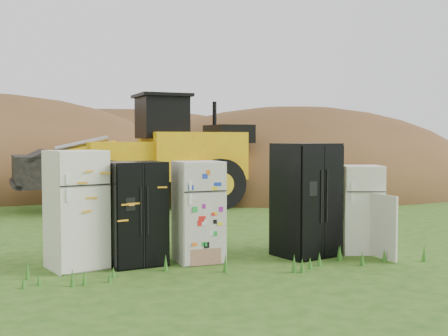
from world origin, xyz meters
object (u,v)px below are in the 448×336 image
at_px(fridge_sticker, 198,211).
at_px(fridge_open_door, 361,209).
at_px(fridge_black_right, 306,200).
at_px(wheel_loader, 134,151).
at_px(fridge_leftmost, 76,209).
at_px(fridge_black_side, 136,213).

relative_size(fridge_sticker, fridge_open_door, 1.07).
bearing_deg(fridge_black_right, wheel_loader, 87.00).
distance_m(fridge_sticker, fridge_open_door, 2.96).
xyz_separation_m(fridge_leftmost, wheel_loader, (1.54, 7.44, 0.75)).
bearing_deg(wheel_loader, fridge_black_right, -81.46).
distance_m(fridge_black_right, fridge_open_door, 1.08).
bearing_deg(fridge_black_side, fridge_black_right, -13.59).
xyz_separation_m(fridge_sticker, fridge_open_door, (2.96, 0.03, -0.05)).
relative_size(fridge_black_right, wheel_loader, 0.28).
bearing_deg(wheel_loader, fridge_black_side, -103.38).
xyz_separation_m(fridge_leftmost, fridge_sticker, (1.95, 0.00, -0.10)).
bearing_deg(fridge_open_door, wheel_loader, 127.15).
relative_size(fridge_black_side, fridge_black_right, 0.85).
bearing_deg(fridge_black_right, fridge_leftmost, 159.82).
bearing_deg(fridge_sticker, fridge_black_side, 173.56).
bearing_deg(fridge_leftmost, fridge_open_door, -20.69).
xyz_separation_m(fridge_leftmost, fridge_open_door, (4.91, 0.03, -0.15)).
bearing_deg(fridge_black_right, fridge_open_door, -18.68).
distance_m(fridge_black_side, fridge_sticker, 1.02).
bearing_deg(fridge_leftmost, wheel_loader, 57.21).
relative_size(fridge_leftmost, fridge_black_right, 0.95).
distance_m(fridge_leftmost, fridge_open_door, 4.91).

